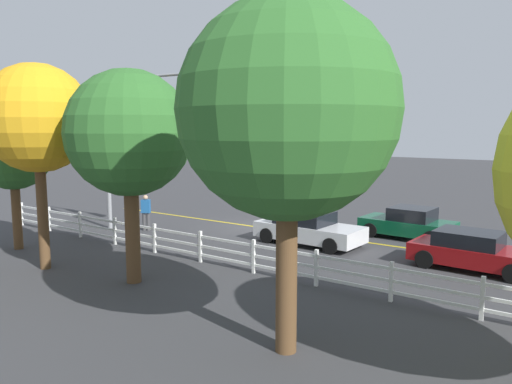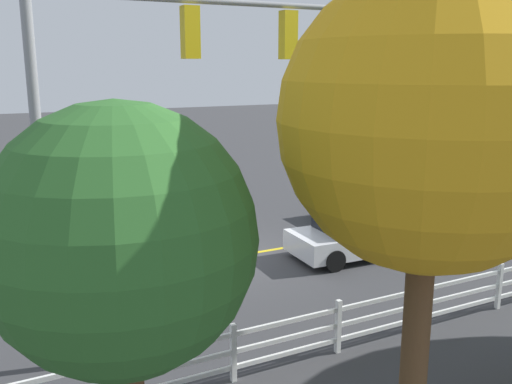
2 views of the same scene
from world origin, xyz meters
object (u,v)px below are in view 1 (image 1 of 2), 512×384
tree_1 (129,134)px  tree_4 (37,119)px  pedestrian (146,211)px  tree_3 (13,152)px  tree_2 (288,110)px  car_1 (409,223)px  car_2 (473,251)px  car_0 (308,228)px

tree_1 → tree_4: bearing=11.6°
pedestrian → tree_3: size_ratio=0.31×
tree_1 → tree_2: bearing=168.1°
tree_1 → tree_4: size_ratio=0.95×
pedestrian → tree_2: tree_2 is taller
car_1 → tree_1: (5.03, 11.20, 3.99)m
pedestrian → tree_1: (-5.64, 5.66, 3.72)m
car_2 → tree_2: (1.92, 9.02, 4.55)m
tree_1 → tree_4: 3.78m
tree_4 → car_0: bearing=-123.8°
tree_2 → tree_3: 13.80m
car_0 → tree_2: size_ratio=0.61×
tree_1 → car_0: bearing=-104.3°
pedestrian → tree_4: tree_4 is taller
tree_1 → tree_3: 7.19m
car_1 → car_2: (-3.39, 3.56, -0.00)m
pedestrian → tree_4: 7.91m
pedestrian → tree_1: size_ratio=0.26×
car_0 → pedestrian: 7.87m
car_1 → pedestrian: pedestrian is taller
car_0 → car_2: bearing=2.3°
car_2 → pedestrian: size_ratio=2.48×
tree_3 → tree_1: bearing=178.1°
tree_1 → car_1: bearing=-114.2°
car_1 → pedestrian: 12.03m
tree_4 → car_2: bearing=-145.2°
car_0 → tree_2: tree_2 is taller
car_0 → tree_4: 11.08m
tree_3 → tree_4: (-3.48, 0.99, 1.22)m
car_1 → tree_3: bearing=44.9°
car_1 → tree_1: size_ratio=0.61×
tree_3 → tree_4: size_ratio=0.78×
tree_1 → car_2: bearing=-137.7°
car_0 → tree_3: bearing=-138.1°
pedestrian → tree_4: (-1.97, 6.41, 4.20)m
tree_2 → tree_3: bearing=-6.7°
car_2 → tree_3: bearing=-151.5°
tree_2 → tree_3: tree_2 is taller
car_0 → car_1: size_ratio=1.13×
car_0 → car_2: 6.45m
tree_2 → tree_4: bearing=-3.5°
car_0 → car_2: size_ratio=1.09×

